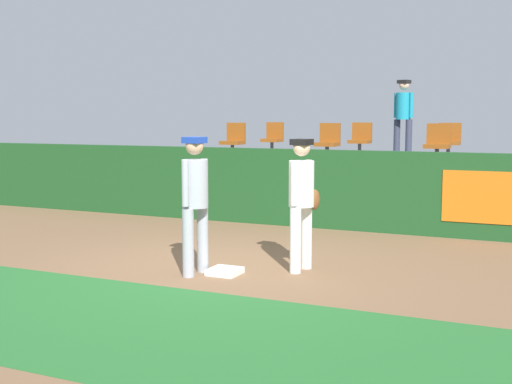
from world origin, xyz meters
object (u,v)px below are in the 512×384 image
Objects in this scene: player_runner_visitor at (195,195)px; seat_back_center at (361,138)px; seat_front_left at (234,139)px; spectator_hooded at (403,113)px; seat_front_right at (438,142)px; player_fielder_home at (302,195)px; seat_front_center at (328,141)px; seat_back_left at (273,137)px; seat_back_right at (449,140)px; first_base at (225,271)px.

seat_back_center is (0.14, 7.49, 0.54)m from player_runner_visitor.
spectator_hooded is (3.16, 2.82, 0.60)m from seat_front_left.
player_fielder_home is at bearing -101.35° from seat_front_right.
seat_front_center and seat_back_center have the same top height.
seat_back_left is 0.45× the size of spectator_hooded.
seat_front_center is 1.00× the size of seat_front_left.
seat_back_right is (0.93, 6.70, 0.56)m from player_fielder_home.
seat_back_right is at bearing 179.15° from player_fielder_home.
player_fielder_home is at bearing -80.99° from seat_back_center.
first_base is 6.31m from seat_front_left.
seat_front_center is at bearing -158.55° from player_fielder_home.
seat_front_right is at bearing -22.91° from seat_back_left.
seat_back_left is at bearing -179.99° from seat_back_center.
seat_back_right is at bearing 39.44° from seat_front_center.
first_base is 0.48× the size of seat_back_right.
seat_back_left is 2.71m from seat_front_center.
spectator_hooded reaches higher than seat_back_right.
spectator_hooded is at bearing 41.75° from seat_front_left.
player_fielder_home is 5.09m from seat_front_center.
player_fielder_home is 0.98× the size of player_runner_visitor.
seat_front_left is (-0.19, -1.80, 0.00)m from seat_back_left.
seat_back_center is 0.45× the size of spectator_hooded.
player_runner_visitor is at bearing -74.52° from seat_back_left.
spectator_hooded reaches higher than seat_back_left.
seat_back_left is at bearing 84.09° from seat_front_left.
seat_back_right is 1.80m from seat_front_right.
seat_front_center is at bearing -0.00° from seat_front_left.
spectator_hooded is at bearing 86.25° from first_base.
player_runner_visitor is 2.17× the size of seat_front_center.
seat_back_right is at bearing 0.01° from seat_back_left.
seat_back_left is at bearing 108.31° from first_base.
seat_back_right is (1.78, 7.33, 1.55)m from first_base.
first_base is at bearing -46.24° from player_fielder_home.
spectator_hooded is (-1.28, 2.82, 0.60)m from seat_front_right.
seat_front_left reaches higher than first_base.
first_base is 8.64m from spectator_hooded.
player_runner_visitor reaches higher than first_base.
seat_front_left is (-2.40, -1.80, -0.00)m from seat_back_center.
seat_front_right is at bearing 175.73° from player_fielder_home.
seat_back_right reaches higher than player_runner_visitor.
first_base is 0.48× the size of seat_back_center.
player_fielder_home is at bearing 129.54° from player_runner_visitor.
spectator_hooded reaches higher than player_fielder_home.
seat_back_center is at bearing 91.67° from first_base.
seat_front_center is (-0.06, 5.69, 0.53)m from player_runner_visitor.
seat_front_left is at bearing -180.00° from seat_front_right.
seat_front_left is at bearing 115.28° from first_base.
player_fielder_home is 2.13× the size of seat_front_right.
seat_back_right reaches higher than player_fielder_home.
player_runner_visitor is 7.79m from seat_back_left.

